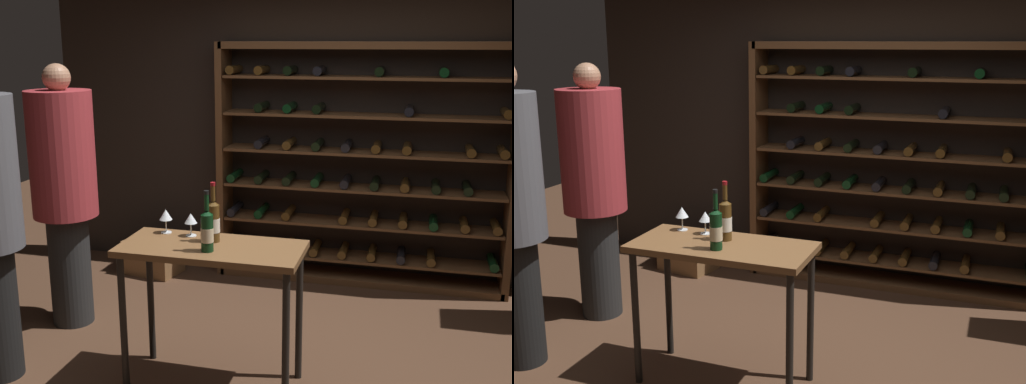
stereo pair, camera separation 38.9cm
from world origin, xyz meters
The scene contains 10 objects.
ground_plane centered at (0.00, 0.00, 0.00)m, with size 10.10×10.10×0.00m, color #472D1E.
back_wall centered at (0.00, 2.05, 1.45)m, with size 5.21×0.10×2.91m, color black.
wine_rack centered at (0.28, 1.84, 1.02)m, with size 2.52×0.32×2.09m.
tasting_table centered at (-0.40, -0.13, 0.79)m, with size 1.10×0.50×0.91m.
person_bystander_dark_jacket centered at (-1.73, 0.46, 1.08)m, with size 0.47×0.47×1.95m.
wine_crate centered at (-1.56, 1.58, 0.16)m, with size 0.48×0.34×0.31m, color brown.
wine_bottle_red_label centered at (-0.41, -0.05, 1.04)m, with size 0.08×0.08×0.37m.
wine_bottle_black_capsule centered at (-0.39, -0.23, 1.04)m, with size 0.08×0.08×0.36m.
wine_glass_stemmed_center centered at (-0.76, 0.05, 1.02)m, with size 0.08×0.08×0.15m.
wine_glass_stemmed_left centered at (-0.58, 0.02, 1.02)m, with size 0.08×0.08×0.15m.
Camera 2 is at (1.12, -3.38, 2.10)m, focal length 43.93 mm.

